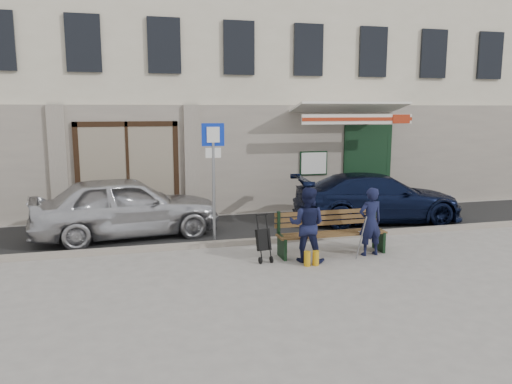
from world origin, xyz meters
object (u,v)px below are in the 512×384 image
object	(u,v)px
car_silver	(126,206)
man	(370,222)
woman	(307,225)
car_navy	(377,198)
stroller	(263,241)
bench	(330,233)
parking_sign	(213,163)

from	to	relation	value
car_silver	man	xyz separation A→B (m)	(5.00, -2.88, -0.03)
man	woman	xyz separation A→B (m)	(-1.45, -0.07, 0.04)
car_silver	car_navy	xyz separation A→B (m)	(6.71, -0.01, -0.09)
car_silver	car_navy	distance (m)	6.71
stroller	bench	bearing A→B (deg)	-4.93
man	stroller	distance (m)	2.33
car_navy	stroller	world-z (taller)	car_navy
bench	woman	world-z (taller)	woman
car_silver	man	world-z (taller)	car_silver
car_silver	car_navy	size ratio (longest dim) A/B	0.96
parking_sign	man	distance (m)	3.71
car_silver	woman	xyz separation A→B (m)	(3.55, -2.95, 0.01)
car_navy	woman	xyz separation A→B (m)	(-3.16, -2.95, 0.10)
parking_sign	stroller	world-z (taller)	parking_sign
man	stroller	world-z (taller)	man
bench	woman	bearing A→B (deg)	-151.24
car_navy	bench	size ratio (longest dim) A/B	1.92
car_navy	stroller	size ratio (longest dim) A/B	4.84
parking_sign	man	xyz separation A→B (m)	(3.03, -1.81, -1.14)
woman	stroller	distance (m)	0.95
stroller	woman	bearing A→B (deg)	-25.47
car_silver	woman	bearing A→B (deg)	-137.18
car_navy	parking_sign	bearing A→B (deg)	108.91
bench	woman	size ratio (longest dim) A/B	1.56
car_navy	woman	bearing A→B (deg)	139.28
parking_sign	stroller	bearing A→B (deg)	-62.99
car_navy	bench	bearing A→B (deg)	142.20
man	stroller	xyz separation A→B (m)	(-2.30, 0.18, -0.31)
parking_sign	bench	size ratio (longest dim) A/B	1.15
bench	car_navy	bearing A→B (deg)	45.93
parking_sign	woman	world-z (taller)	parking_sign
man	woman	world-z (taller)	woman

